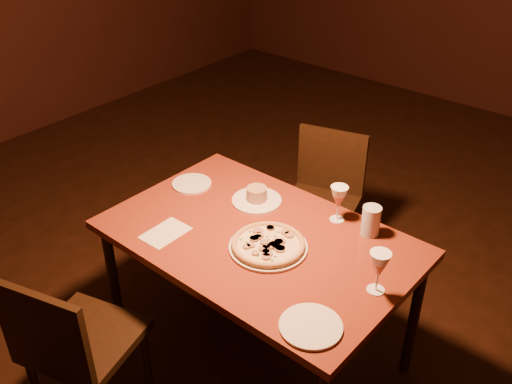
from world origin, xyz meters
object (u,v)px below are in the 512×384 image
Objects in this scene: pizza_plate at (268,245)px; dining_table at (259,247)px; chair_far at (323,196)px; chair_near at (73,344)px.

dining_table is at bearing 152.98° from pizza_plate.
chair_far is (-0.17, 0.76, -0.18)m from dining_table.
dining_table is 4.04× the size of pizza_plate.
chair_far is at bearing 107.75° from pizza_plate.
chair_near is 2.52× the size of pizza_plate.
dining_table is 1.65× the size of chair_far.
chair_far is 0.88m from pizza_plate.
chair_far reaches higher than dining_table.
chair_far is 2.46× the size of pizza_plate.
pizza_plate is at bearing 45.66° from chair_near.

